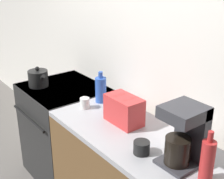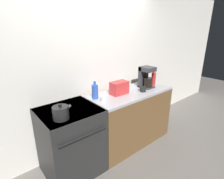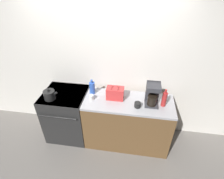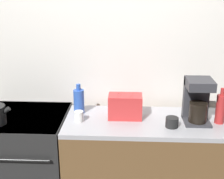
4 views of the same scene
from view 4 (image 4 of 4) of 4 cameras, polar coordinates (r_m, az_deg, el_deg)
name	(u,v)px [view 4 (image 4 of 4)]	position (r m, az deg, el deg)	size (l,w,h in m)	color
wall_back	(95,63)	(2.86, -3.18, 4.93)	(8.00, 0.05, 2.60)	silver
stove	(27,163)	(2.94, -15.27, -12.77)	(0.73, 0.71, 0.93)	black
counter_block	(150,169)	(2.79, 6.97, -14.31)	(1.43, 0.60, 0.93)	brown
toaster	(125,106)	(2.57, 2.42, -3.09)	(0.27, 0.16, 0.20)	red
coffee_maker	(197,100)	(2.56, 15.36, -1.80)	(0.20, 0.23, 0.36)	#333338
bottle_blue	(79,101)	(2.67, -6.07, -2.10)	(0.09, 0.09, 0.26)	#2D56B7
bottle_red	(220,109)	(2.60, 19.21, -3.31)	(0.07, 0.07, 0.29)	#B72828
cup_black	(172,122)	(2.47, 10.90, -5.90)	(0.10, 0.10, 0.08)	black
cup_white	(79,116)	(2.53, -6.07, -4.88)	(0.07, 0.07, 0.08)	white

